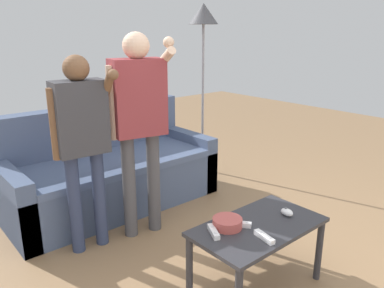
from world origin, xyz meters
name	(u,v)px	position (x,y,z in m)	size (l,w,h in m)	color
couch	(109,172)	(0.15, 1.62, 0.31)	(1.96, 0.89, 0.92)	#475675
coffee_table	(258,235)	(0.23, -0.16, 0.39)	(0.85, 0.48, 0.46)	#2D2D33
snack_bowl	(227,223)	(0.06, -0.05, 0.49)	(0.18, 0.18, 0.06)	#B24C47
game_remote_nunchuk	(287,212)	(0.47, -0.20, 0.48)	(0.06, 0.09, 0.05)	white
floor_lamp	(203,29)	(1.44, 1.72, 1.64)	(0.32, 0.32, 1.91)	#2D2D33
player_center	(139,113)	(0.08, 0.93, 1.02)	(0.48, 0.39, 1.62)	#47474C
player_left	(82,132)	(-0.37, 1.00, 0.92)	(0.43, 0.35, 1.47)	#2D3856
game_remote_wand_near	(239,224)	(0.13, -0.09, 0.47)	(0.12, 0.14, 0.03)	white
game_remote_wand_far	(264,237)	(0.12, -0.29, 0.47)	(0.06, 0.16, 0.03)	white
game_remote_wand_spare	(214,232)	(-0.06, -0.06, 0.47)	(0.10, 0.15, 0.03)	white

